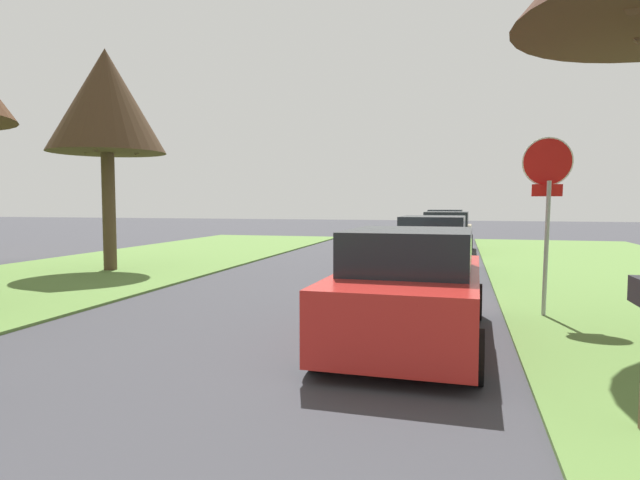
% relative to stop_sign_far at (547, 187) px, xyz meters
% --- Properties ---
extents(stop_sign_far, '(0.81, 0.36, 2.97)m').
position_rel_stop_sign_far_xyz_m(stop_sign_far, '(0.00, 0.00, 0.00)').
color(stop_sign_far, '#9EA0A5').
rests_on(stop_sign_far, grass_verge_right).
extents(street_tree_left_mid_b, '(3.17, 3.17, 6.10)m').
position_rel_stop_sign_far_xyz_m(street_tree_left_mid_b, '(-10.89, 3.52, 2.49)').
color(street_tree_left_mid_b, '#4F3C28').
rests_on(street_tree_left_mid_b, grass_verge_left).
extents(parked_sedan_red, '(2.06, 4.45, 1.57)m').
position_rel_stop_sign_far_xyz_m(parked_sedan_red, '(-2.03, -2.09, -1.47)').
color(parked_sedan_red, red).
rests_on(parked_sedan_red, ground).
extents(parked_sedan_silver, '(2.06, 4.45, 1.57)m').
position_rel_stop_sign_far_xyz_m(parked_sedan_silver, '(-2.07, 5.07, -1.47)').
color(parked_sedan_silver, '#BCBCC1').
rests_on(parked_sedan_silver, ground).
extents(parked_sedan_tan, '(2.06, 4.45, 1.57)m').
position_rel_stop_sign_far_xyz_m(parked_sedan_tan, '(-1.88, 12.04, -1.47)').
color(parked_sedan_tan, tan).
rests_on(parked_sedan_tan, ground).
extents(parked_sedan_white, '(2.06, 4.45, 1.57)m').
position_rel_stop_sign_far_xyz_m(parked_sedan_white, '(-2.08, 17.96, -1.47)').
color(parked_sedan_white, white).
rests_on(parked_sedan_white, ground).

